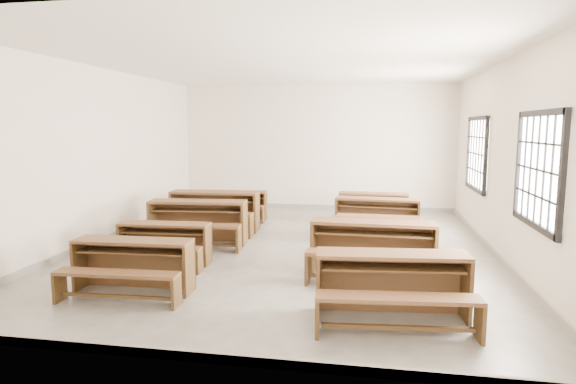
% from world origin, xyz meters
% --- Properties ---
extents(room, '(8.50, 8.50, 3.20)m').
position_xyz_m(room, '(0.09, 0.00, 2.14)').
color(room, gray).
rests_on(room, ground).
extents(desk_set_0, '(1.56, 0.85, 0.69)m').
position_xyz_m(desk_set_0, '(-1.58, -2.61, 0.40)').
color(desk_set_0, brown).
rests_on(desk_set_0, ground).
extents(desk_set_1, '(1.45, 0.80, 0.64)m').
position_xyz_m(desk_set_1, '(-1.74, -1.30, 0.37)').
color(desk_set_1, brown).
rests_on(desk_set_1, ground).
extents(desk_set_2, '(1.83, 1.06, 0.79)m').
position_xyz_m(desk_set_2, '(-1.68, 0.01, 0.46)').
color(desk_set_2, brown).
rests_on(desk_set_2, ground).
extents(desk_set_3, '(1.84, 1.00, 0.81)m').
position_xyz_m(desk_set_3, '(-1.74, 1.14, 0.47)').
color(desk_set_3, brown).
rests_on(desk_set_3, ground).
extents(desk_set_4, '(1.50, 0.87, 0.65)m').
position_xyz_m(desk_set_4, '(-1.67, 2.45, 0.38)').
color(desk_set_4, brown).
rests_on(desk_set_4, ground).
extents(desk_set_5, '(1.74, 1.01, 0.75)m').
position_xyz_m(desk_set_5, '(1.68, -2.94, 0.44)').
color(desk_set_5, brown).
rests_on(desk_set_5, ground).
extents(desk_set_6, '(1.78, 0.96, 0.79)m').
position_xyz_m(desk_set_6, '(1.47, -1.38, 0.46)').
color(desk_set_6, brown).
rests_on(desk_set_6, ground).
extents(desk_set_7, '(1.42, 0.78, 0.63)m').
position_xyz_m(desk_set_7, '(1.54, -0.07, 0.37)').
color(desk_set_7, brown).
rests_on(desk_set_7, ground).
extents(desk_set_8, '(1.70, 0.99, 0.73)m').
position_xyz_m(desk_set_8, '(1.55, 1.29, 0.43)').
color(desk_set_8, brown).
rests_on(desk_set_8, ground).
extents(desk_set_9, '(1.53, 0.81, 0.68)m').
position_xyz_m(desk_set_9, '(1.47, 2.46, 0.40)').
color(desk_set_9, brown).
rests_on(desk_set_9, ground).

